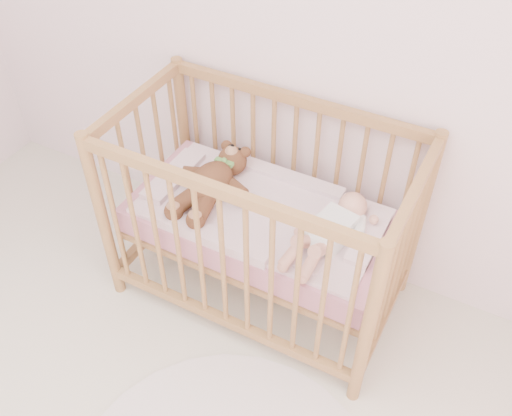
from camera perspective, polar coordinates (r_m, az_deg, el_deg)
The scene contains 6 objects.
wall_back at distance 2.48m, azimuth 5.07°, elevation 18.92°, with size 4.00×0.02×2.70m, color white.
crib at distance 2.66m, azimuth 0.50°, elevation -1.23°, with size 1.36×0.76×1.00m, color #A57246, non-canonical shape.
mattress at distance 2.68m, azimuth 0.50°, elevation -1.45°, with size 1.22×0.62×0.13m, color pink.
blanket at distance 2.62m, azimuth 0.51°, elevation -0.29°, with size 1.10×0.58×0.06m, color pink, non-canonical shape.
baby at distance 2.46m, azimuth 7.57°, elevation -1.94°, with size 0.28×0.58×0.14m, color white, non-canonical shape.
teddy_bear at distance 2.65m, azimuth -4.53°, elevation 2.54°, with size 0.40×0.57×0.16m, color brown, non-canonical shape.
Camera 1 is at (0.87, -0.09, 2.37)m, focal length 40.00 mm.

